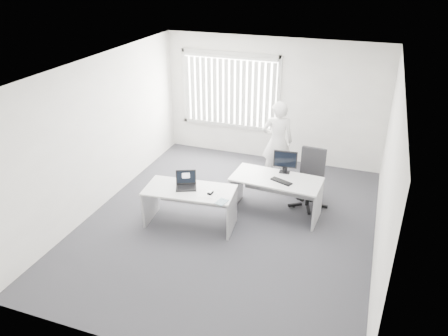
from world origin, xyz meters
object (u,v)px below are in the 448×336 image
(desk_far, at_px, (276,188))
(office_chair, at_px, (309,188))
(laptop, at_px, (186,181))
(monitor, at_px, (285,162))
(person, at_px, (277,142))
(desk_near, at_px, (190,199))

(desk_far, bearing_deg, office_chair, 48.94)
(office_chair, bearing_deg, laptop, -141.48)
(laptop, xyz_separation_m, monitor, (1.48, 1.14, 0.10))
(office_chair, relative_size, person, 0.64)
(desk_far, relative_size, monitor, 3.83)
(person, bearing_deg, desk_far, 86.30)
(desk_far, relative_size, laptop, 4.68)
(desk_far, distance_m, person, 1.40)
(desk_far, height_order, office_chair, office_chair)
(person, distance_m, laptop, 2.44)
(desk_far, relative_size, office_chair, 1.47)
(office_chair, distance_m, person, 1.26)
(desk_far, height_order, person, person)
(desk_far, xyz_separation_m, laptop, (-1.39, -0.86, 0.32))
(office_chair, relative_size, laptop, 3.17)
(desk_near, distance_m, desk_far, 1.59)
(office_chair, bearing_deg, monitor, -147.39)
(office_chair, distance_m, monitor, 0.79)
(office_chair, height_order, monitor, monitor)
(desk_near, xyz_separation_m, office_chair, (1.86, 1.41, -0.16))
(monitor, bearing_deg, desk_near, -145.49)
(desk_near, distance_m, person, 2.45)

